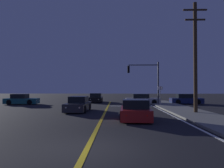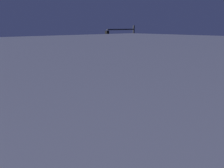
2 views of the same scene
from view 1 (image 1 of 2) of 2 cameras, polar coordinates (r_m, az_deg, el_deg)
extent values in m
plane|color=black|center=(7.83, -6.56, -16.44)|extent=(160.00, 160.00, 0.00)
cube|color=slate|center=(18.60, 20.35, -7.20)|extent=(3.20, 36.02, 0.15)
cube|color=gold|center=(17.63, -2.09, -7.83)|extent=(0.20, 34.02, 0.01)
cube|color=white|center=(18.09, 14.75, -7.62)|extent=(0.16, 34.02, 0.01)
cube|color=white|center=(26.13, 5.02, -5.64)|extent=(5.46, 0.50, 0.01)
cube|color=#B2B5BA|center=(29.74, 7.85, -4.24)|extent=(4.44, 1.84, 0.68)
cube|color=black|center=(29.68, 7.34, -3.09)|extent=(2.05, 1.56, 0.60)
cylinder|color=black|center=(30.77, 10.20, -4.35)|extent=(0.64, 0.23, 0.64)
cylinder|color=black|center=(29.12, 10.75, -4.54)|extent=(0.64, 0.23, 0.64)
cylinder|color=black|center=(30.44, 5.09, -4.40)|extent=(0.64, 0.23, 0.64)
cylinder|color=black|center=(28.77, 5.34, -4.59)|extent=(0.64, 0.23, 0.64)
sphere|color=#FFF4CC|center=(30.62, 11.73, -3.99)|extent=(0.18, 0.18, 0.18)
sphere|color=#FFF4CC|center=(29.53, 12.15, -4.09)|extent=(0.18, 0.18, 0.18)
sphere|color=red|center=(30.10, 3.62, -4.06)|extent=(0.14, 0.14, 0.14)
sphere|color=red|center=(28.99, 3.73, -4.17)|extent=(0.14, 0.14, 0.14)
cube|color=black|center=(33.17, -4.18, -3.92)|extent=(1.93, 4.62, 0.68)
cube|color=black|center=(33.42, -4.15, -2.87)|extent=(1.62, 2.14, 0.60)
cylinder|color=black|center=(31.70, -2.82, -4.27)|extent=(0.23, 0.64, 0.64)
cylinder|color=black|center=(31.84, -5.92, -4.25)|extent=(0.23, 0.64, 0.64)
cylinder|color=black|center=(34.54, -2.58, -4.01)|extent=(0.23, 0.64, 0.64)
cylinder|color=black|center=(34.66, -5.42, -4.00)|extent=(0.23, 0.64, 0.64)
sphere|color=#FFF4CC|center=(30.90, -3.44, -3.98)|extent=(0.18, 0.18, 0.18)
sphere|color=#FFF4CC|center=(30.99, -5.54, -3.97)|extent=(0.18, 0.18, 0.18)
sphere|color=red|center=(35.36, -2.99, -3.62)|extent=(0.14, 0.14, 0.14)
sphere|color=red|center=(35.44, -4.83, -3.61)|extent=(0.14, 0.14, 0.14)
cube|color=navy|center=(31.24, 18.42, -4.04)|extent=(4.15, 1.90, 0.68)
cube|color=black|center=(31.15, 17.98, -2.95)|extent=(1.92, 1.61, 0.60)
cylinder|color=black|center=(32.45, 20.16, -4.13)|extent=(0.64, 0.23, 0.64)
cylinder|color=black|center=(30.81, 21.16, -4.29)|extent=(0.64, 0.23, 0.64)
cylinder|color=black|center=(31.75, 15.76, -4.23)|extent=(0.64, 0.23, 0.64)
cylinder|color=black|center=(30.08, 16.54, -4.40)|extent=(0.64, 0.23, 0.64)
sphere|color=#FFF4CC|center=(32.39, 21.54, -3.77)|extent=(0.18, 0.18, 0.18)
sphere|color=#FFF4CC|center=(31.32, 22.24, -3.86)|extent=(0.18, 0.18, 0.18)
sphere|color=red|center=(31.29, 14.58, -3.91)|extent=(0.14, 0.14, 0.14)
sphere|color=red|center=(30.18, 15.05, -4.02)|extent=(0.14, 0.14, 0.14)
cube|color=#2D2D33|center=(20.33, -8.67, -5.69)|extent=(1.86, 4.52, 0.68)
cube|color=black|center=(20.55, -8.52, -3.97)|extent=(1.55, 2.09, 0.60)
cylinder|color=black|center=(18.83, -7.06, -6.43)|extent=(0.23, 0.64, 0.64)
cylinder|color=black|center=(19.17, -11.90, -6.32)|extent=(0.23, 0.64, 0.64)
cylinder|color=black|center=(21.56, -5.81, -5.76)|extent=(0.23, 0.64, 0.64)
cylinder|color=black|center=(21.86, -10.07, -5.68)|extent=(0.23, 0.64, 0.64)
sphere|color=#FFF4CC|center=(18.09, -8.33, -6.01)|extent=(0.18, 0.18, 0.18)
sphere|color=#FFF4CC|center=(18.32, -11.69, -5.94)|extent=(0.18, 0.18, 0.18)
sphere|color=red|center=(22.38, -6.20, -5.07)|extent=(0.14, 0.14, 0.14)
sphere|color=red|center=(22.57, -8.94, -5.03)|extent=(0.14, 0.14, 0.14)
cube|color=maroon|center=(14.93, 5.98, -7.37)|extent=(2.06, 4.26, 0.68)
cube|color=black|center=(14.63, 6.01, -5.14)|extent=(1.70, 1.99, 0.60)
cylinder|color=black|center=(16.23, 2.65, -7.30)|extent=(0.25, 0.65, 0.64)
cylinder|color=black|center=(16.29, 8.93, -7.26)|extent=(0.25, 0.65, 0.64)
cylinder|color=black|center=(13.65, 2.45, -8.47)|extent=(0.25, 0.65, 0.64)
cylinder|color=black|center=(13.73, 9.93, -8.41)|extent=(0.25, 0.65, 0.64)
sphere|color=#FFF4CC|center=(16.93, 3.71, -6.36)|extent=(0.18, 0.18, 0.18)
sphere|color=#FFF4CC|center=(16.98, 7.69, -6.34)|extent=(0.18, 0.18, 0.18)
sphere|color=red|center=(12.88, 3.72, -8.01)|extent=(0.14, 0.14, 0.14)
sphere|color=red|center=(12.94, 8.97, -7.97)|extent=(0.14, 0.14, 0.14)
cube|color=#195960|center=(31.11, -22.05, -4.03)|extent=(4.22, 1.96, 0.68)
cube|color=black|center=(31.17, -22.47, -2.92)|extent=(1.97, 1.61, 0.60)
cylinder|color=black|center=(31.47, -19.33, -4.23)|extent=(0.65, 0.25, 0.64)
cylinder|color=black|center=(29.91, -20.31, -4.39)|extent=(0.65, 0.25, 0.64)
cylinder|color=black|center=(32.35, -23.67, -4.12)|extent=(0.65, 0.25, 0.64)
cylinder|color=black|center=(30.84, -24.84, -4.26)|extent=(0.65, 0.25, 0.64)
sphere|color=#FFF4CC|center=(30.98, -18.21, -3.92)|extent=(0.18, 0.18, 0.18)
sphere|color=#FFF4CC|center=(29.93, -18.82, -4.02)|extent=(0.18, 0.18, 0.18)
sphere|color=red|center=(32.38, -25.06, -3.75)|extent=(0.14, 0.14, 0.14)
sphere|color=red|center=(31.38, -25.87, -3.83)|extent=(0.14, 0.14, 0.14)
cylinder|color=#38383D|center=(28.78, 11.74, 0.20)|extent=(0.18, 0.18, 5.43)
cylinder|color=#38383D|center=(28.64, 8.01, 4.83)|extent=(3.76, 0.12, 0.12)
cube|color=black|center=(28.43, 4.24, 3.76)|extent=(0.28, 0.28, 0.90)
sphere|color=red|center=(28.45, 4.24, 4.30)|extent=(0.22, 0.22, 0.22)
sphere|color=#4C2D05|center=(28.43, 4.24, 3.76)|extent=(0.22, 0.22, 0.22)
sphere|color=#0A3814|center=(28.41, 4.24, 3.21)|extent=(0.22, 0.22, 0.22)
cylinder|color=#42301E|center=(19.31, 20.52, 6.24)|extent=(0.30, 0.30, 9.03)
cube|color=#42301E|center=(20.19, 20.44, 17.33)|extent=(1.92, 0.12, 0.12)
cube|color=#42301E|center=(19.95, 20.46, 15.15)|extent=(1.61, 0.12, 0.12)
cylinder|color=slate|center=(25.98, 12.23, -3.07)|extent=(0.06, 0.06, 2.34)
cube|color=white|center=(25.96, 12.22, -1.04)|extent=(0.56, 0.04, 0.40)
camera|label=2|loc=(18.07, -49.67, 9.75)|focal=38.10mm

